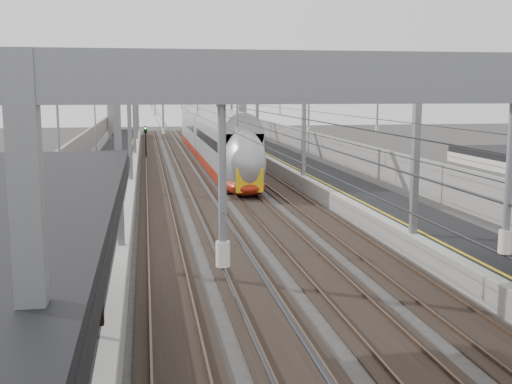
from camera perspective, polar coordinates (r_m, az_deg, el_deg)
name	(u,v)px	position (r m, az deg, el deg)	size (l,w,h in m)	color
platform_left	(109,181)	(49.59, -12.91, 0.94)	(4.00, 120.00, 1.00)	black
platform_right	(315,177)	(51.25, 5.25, 1.38)	(4.00, 120.00, 1.00)	black
tracks	(215,185)	(49.85, -3.68, 0.66)	(11.40, 140.00, 0.20)	black
overhead_line	(206,104)	(55.92, -4.47, 7.82)	(13.00, 140.00, 6.60)	gray
overbridge	(178,103)	(104.20, -6.98, 7.84)	(22.00, 2.20, 6.90)	slate
wall_left	(65,168)	(49.74, -16.64, 2.09)	(0.30, 120.00, 3.20)	slate
wall_right	(354,162)	(52.03, 8.68, 2.65)	(0.30, 120.00, 3.20)	slate
train	(211,140)	(66.58, -3.98, 4.64)	(2.91, 52.99, 4.59)	#9E210E
signal_green	(146,136)	(70.76, -9.78, 4.93)	(0.32, 0.32, 3.48)	black
signal_red_near	(226,137)	(67.95, -2.65, 4.89)	(0.32, 0.32, 3.48)	black
signal_red_far	(235,132)	(77.34, -1.88, 5.39)	(0.32, 0.32, 3.48)	black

